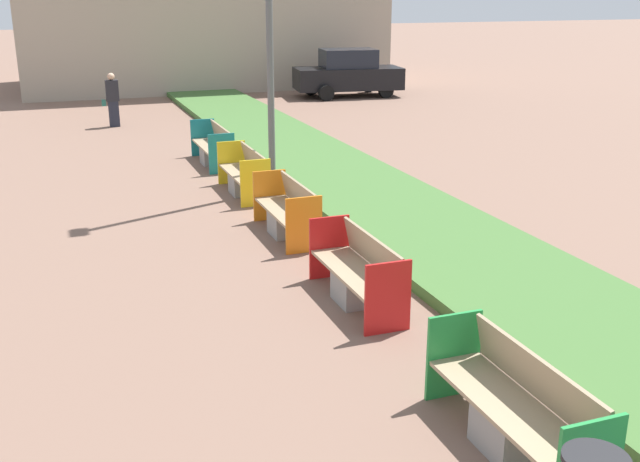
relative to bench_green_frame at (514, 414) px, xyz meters
The scene contains 8 objects.
planter_grass_strip 5.22m from the bench_green_frame, 64.31° to the left, with size 2.80×120.00×0.18m.
bench_green_frame is the anchor object (origin of this frame).
bench_red_frame 3.69m from the bench_green_frame, 90.02° to the left, with size 0.65×2.08×0.94m.
bench_orange_frame 6.84m from the bench_green_frame, 90.02° to the left, with size 0.65×2.00×0.94m.
bench_yellow_frame 9.78m from the bench_green_frame, 90.01° to the left, with size 0.65×2.02×0.94m.
bench_teal_frame 12.80m from the bench_green_frame, 90.00° to the left, with size 0.65×2.18×0.94m.
pedestrian_walking 19.14m from the bench_green_frame, 95.35° to the left, with size 0.53×0.24×1.66m.
parked_car_distant 24.15m from the bench_green_frame, 71.46° to the left, with size 4.41×2.33×1.86m.
Camera 1 is at (-2.83, 2.24, 4.11)m, focal length 42.00 mm.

